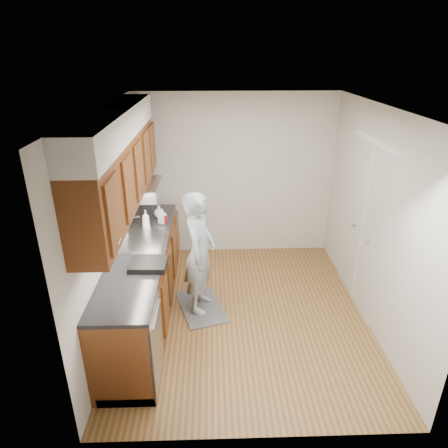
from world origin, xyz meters
name	(u,v)px	position (x,y,z in m)	size (l,w,h in m)	color
floor	(242,313)	(0.00, 0.00, 0.00)	(3.50, 3.50, 0.00)	brown
ceiling	(247,108)	(0.00, 0.00, 2.50)	(3.50, 3.50, 0.00)	white
wall_left	(111,224)	(-1.50, 0.00, 1.25)	(0.02, 3.50, 2.50)	#BBB8AF
wall_right	(375,220)	(1.50, 0.00, 1.25)	(0.02, 3.50, 2.50)	#BBB8AF
wall_back	(235,176)	(0.00, 1.75, 1.25)	(3.00, 0.02, 2.50)	#BBB8AF
counter	(143,282)	(-1.20, 0.00, 0.49)	(0.64, 2.80, 1.30)	brown
upper_cabinets	(120,162)	(-1.33, 0.05, 1.95)	(0.47, 2.80, 1.21)	brown
closet_door	(362,228)	(1.49, 0.30, 1.02)	(0.02, 1.22, 2.05)	silver
floor_mat	(201,307)	(-0.52, 0.15, 0.01)	(0.49, 0.84, 0.02)	slate
person	(199,245)	(-0.52, 0.15, 0.89)	(0.62, 0.41, 1.75)	#93A8B3
soap_bottle_a	(146,220)	(-1.20, 0.54, 1.07)	(0.10, 0.10, 0.25)	white
soap_bottle_b	(162,216)	(-1.02, 0.73, 1.04)	(0.09, 0.09, 0.19)	white
soap_bottle_c	(159,211)	(-1.08, 0.91, 1.03)	(0.14, 0.14, 0.18)	white
soda_can	(165,219)	(-0.98, 0.71, 0.99)	(0.06, 0.06, 0.10)	#A91D2D
dish_rack	(148,264)	(-1.04, -0.44, 0.97)	(0.38, 0.32, 0.06)	black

